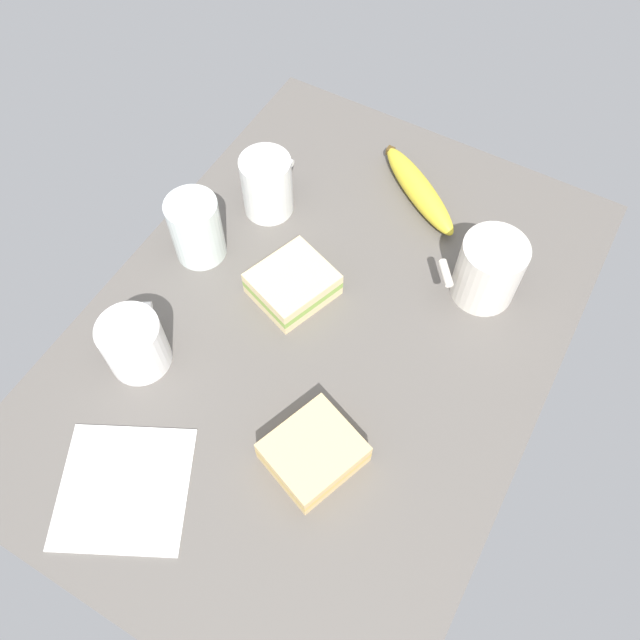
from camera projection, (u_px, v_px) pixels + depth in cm
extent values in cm
cube|color=#5B5651|center=(320.00, 334.00, 93.99)|extent=(90.00, 64.00, 2.00)
cylinder|color=silver|center=(489.00, 270.00, 92.20)|extent=(9.33, 9.33, 10.50)
cylinder|color=tan|center=(496.00, 250.00, 88.12)|extent=(8.21, 8.21, 0.40)
cylinder|color=silver|center=(446.00, 273.00, 91.29)|extent=(4.05, 3.52, 1.20)
cylinder|color=white|center=(267.00, 185.00, 100.52)|extent=(7.94, 7.94, 10.36)
cylinder|color=brown|center=(265.00, 164.00, 96.50)|extent=(6.99, 6.99, 0.40)
cylinder|color=white|center=(283.00, 160.00, 102.57)|extent=(1.45, 3.65, 1.20)
cylinder|color=white|center=(134.00, 344.00, 87.11)|extent=(8.52, 8.52, 8.55)
cylinder|color=black|center=(127.00, 330.00, 83.87)|extent=(7.49, 7.49, 0.40)
cylinder|color=white|center=(138.00, 306.00, 89.70)|extent=(3.06, 3.88, 1.20)
cube|color=#DBB77A|center=(313.00, 456.00, 82.70)|extent=(13.67, 13.02, 1.60)
cube|color=#D8B259|center=(313.00, 453.00, 81.49)|extent=(13.67, 13.02, 1.20)
cube|color=#DBB77A|center=(313.00, 449.00, 80.29)|extent=(13.67, 13.02, 1.60)
cube|color=beige|center=(293.00, 289.00, 95.84)|extent=(13.64, 12.98, 1.60)
cube|color=#8CB24C|center=(293.00, 284.00, 94.63)|extent=(13.64, 12.98, 1.20)
cube|color=beige|center=(292.00, 279.00, 93.43)|extent=(13.64, 12.98, 1.60)
cylinder|color=silver|center=(196.00, 229.00, 95.83)|extent=(7.76, 7.76, 10.82)
cylinder|color=white|center=(197.00, 233.00, 96.76)|extent=(6.99, 6.99, 8.64)
ellipsoid|color=yellow|center=(419.00, 190.00, 104.22)|extent=(14.91, 18.93, 4.04)
cube|color=#4C3819|center=(390.00, 151.00, 108.68)|extent=(1.20, 1.20, 1.20)
cube|color=white|center=(124.00, 488.00, 81.27)|extent=(21.76, 21.76, 0.30)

